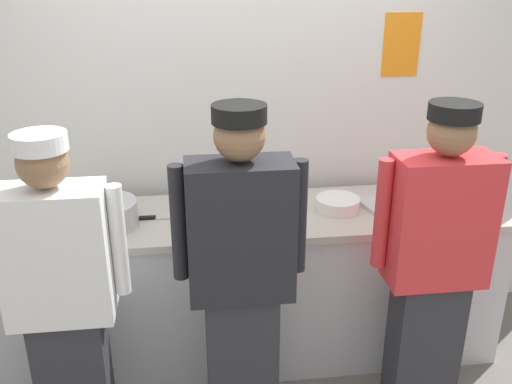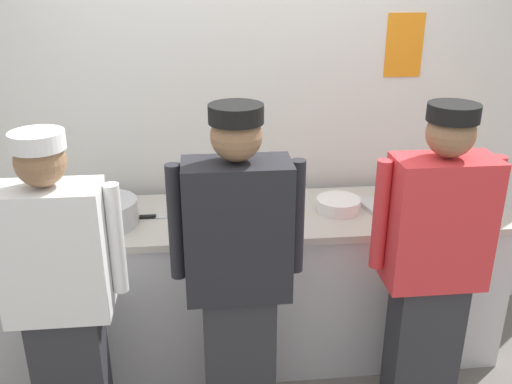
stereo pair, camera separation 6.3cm
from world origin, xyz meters
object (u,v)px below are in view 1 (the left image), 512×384
object	(u,v)px
chef_near_left	(63,297)
ramekin_orange_sauce	(191,202)
plate_stack_front	(338,204)
plate_stack_rear	(29,214)
squeeze_bottle_primary	(471,193)
squeeze_bottle_secondary	(249,202)
ramekin_yellow_sauce	(278,196)
chef_far_right	(434,262)
mixing_bowl_steel	(104,214)
deli_cup	(227,220)
chefs_knife	(160,217)
chef_center	(241,274)
sheet_tray	(406,204)

from	to	relation	value
chef_near_left	ramekin_orange_sauce	bearing A→B (deg)	53.88
plate_stack_front	plate_stack_rear	world-z (taller)	plate_stack_front
squeeze_bottle_primary	squeeze_bottle_secondary	size ratio (longest dim) A/B	0.96
chef_near_left	ramekin_yellow_sauce	world-z (taller)	chef_near_left
ramekin_yellow_sauce	chef_near_left	bearing A→B (deg)	-143.14
chef_far_right	mixing_bowl_steel	xyz separation A→B (m)	(-1.60, 0.54, 0.10)
chef_near_left	chef_far_right	distance (m)	1.72
chef_far_right	deli_cup	distance (m)	1.05
plate_stack_front	chef_near_left	bearing A→B (deg)	-155.91
squeeze_bottle_secondary	chefs_knife	size ratio (longest dim) A/B	0.74
chef_far_right	plate_stack_rear	distance (m)	2.14
deli_cup	plate_stack_rear	bearing A→B (deg)	165.78
chef_center	squeeze_bottle_secondary	world-z (taller)	chef_center
plate_stack_front	sheet_tray	size ratio (longest dim) A/B	0.51
squeeze_bottle_secondary	deli_cup	size ratio (longest dim) A/B	1.92
chef_near_left	squeeze_bottle_primary	size ratio (longest dim) A/B	8.22
chef_near_left	sheet_tray	size ratio (longest dim) A/B	3.33
chef_near_left	chef_center	distance (m)	0.79
ramekin_orange_sauce	deli_cup	bearing A→B (deg)	-61.96
squeeze_bottle_primary	squeeze_bottle_secondary	bearing A→B (deg)	178.74
squeeze_bottle_primary	ramekin_yellow_sauce	world-z (taller)	squeeze_bottle_primary
squeeze_bottle_primary	ramekin_orange_sauce	world-z (taller)	squeeze_bottle_primary
mixing_bowl_steel	ramekin_orange_sauce	bearing A→B (deg)	25.55
chef_center	sheet_tray	xyz separation A→B (m)	(1.01, 0.60, 0.03)
chef_near_left	ramekin_orange_sauce	xyz separation A→B (m)	(0.58, 0.80, 0.09)
ramekin_yellow_sauce	squeeze_bottle_secondary	bearing A→B (deg)	-129.86
plate_stack_front	squeeze_bottle_primary	distance (m)	0.75
chef_far_right	plate_stack_rear	size ratio (longest dim) A/B	7.74
plate_stack_rear	squeeze_bottle_secondary	world-z (taller)	squeeze_bottle_secondary
sheet_tray	squeeze_bottle_primary	distance (m)	0.36
chef_near_left	squeeze_bottle_secondary	xyz separation A→B (m)	(0.89, 0.58, 0.16)
sheet_tray	deli_cup	world-z (taller)	deli_cup
chefs_knife	ramekin_orange_sauce	bearing A→B (deg)	43.44
squeeze_bottle_primary	squeeze_bottle_secondary	xyz separation A→B (m)	(-1.25, 0.03, 0.00)
squeeze_bottle_primary	chefs_knife	xyz separation A→B (m)	(-1.74, 0.08, -0.09)
chef_center	mixing_bowl_steel	bearing A→B (deg)	140.28
chefs_knife	deli_cup	bearing A→B (deg)	-26.43
sheet_tray	plate_stack_rear	bearing A→B (deg)	177.21
squeeze_bottle_primary	ramekin_orange_sauce	xyz separation A→B (m)	(-1.56, 0.24, -0.07)
plate_stack_rear	squeeze_bottle_primary	size ratio (longest dim) A/B	1.10
plate_stack_rear	squeeze_bottle_secondary	distance (m)	1.21
mixing_bowl_steel	ramekin_orange_sauce	xyz separation A→B (m)	(0.46, 0.22, -0.05)
chef_center	plate_stack_rear	distance (m)	1.30
chef_far_right	chefs_knife	distance (m)	1.44
deli_cup	ramekin_orange_sauce	bearing A→B (deg)	118.04
chefs_knife	chef_center	bearing A→B (deg)	-58.10
chef_near_left	mixing_bowl_steel	bearing A→B (deg)	78.02
plate_stack_rear	sheet_tray	world-z (taller)	plate_stack_rear
squeeze_bottle_primary	deli_cup	xyz separation A→B (m)	(-1.38, -0.09, -0.04)
mixing_bowl_steel	squeeze_bottle_primary	xyz separation A→B (m)	(2.02, -0.03, 0.03)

